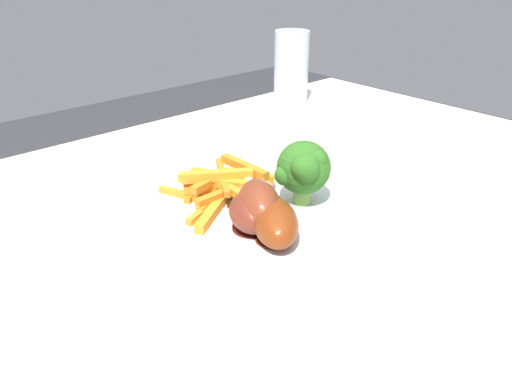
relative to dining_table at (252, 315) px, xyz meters
name	(u,v)px	position (x,y,z in m)	size (l,w,h in m)	color
dining_table	(252,315)	(0.00, 0.00, 0.00)	(1.26, 0.85, 0.74)	silver
dinner_plate	(256,212)	(-0.05, -0.04, 0.10)	(0.26, 0.26, 0.01)	silver
broccoli_floret_front	(303,168)	(-0.09, -0.01, 0.15)	(0.07, 0.07, 0.08)	#7AB04A
carrot_fries_pile	(220,186)	(-0.03, -0.09, 0.12)	(0.14, 0.12, 0.04)	orange
chicken_drumstick_near	(258,204)	(-0.02, -0.01, 0.13)	(0.09, 0.12, 0.05)	#551E11
chicken_drumstick_far	(252,210)	(-0.02, -0.02, 0.13)	(0.09, 0.12, 0.04)	#4C1911
chicken_drumstick_extra	(274,220)	(-0.02, 0.02, 0.13)	(0.10, 0.12, 0.04)	#561D0A
water_glass	(291,67)	(-0.41, -0.35, 0.16)	(0.07, 0.07, 0.14)	silver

